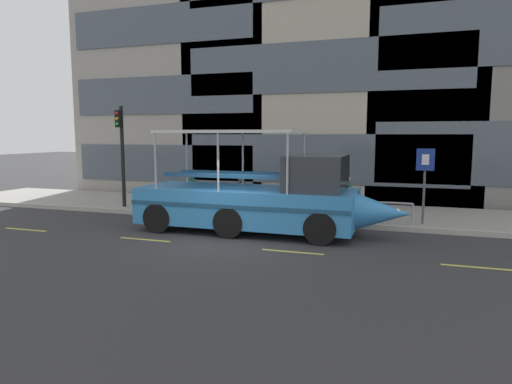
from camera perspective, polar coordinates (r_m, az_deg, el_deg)
name	(u,v)px	position (r m, az deg, el deg)	size (l,w,h in m)	color
ground_plane	(225,240)	(14.43, -3.97, -6.01)	(120.00, 120.00, 0.00)	#333335
sidewalk	(274,209)	(19.60, 2.29, -2.21)	(32.00, 4.80, 0.18)	#99968E
curb_edge	(256,220)	(17.26, -0.03, -3.50)	(32.00, 0.18, 0.18)	#B2ADA3
lane_centreline	(215,245)	(13.73, -5.23, -6.70)	(25.80, 0.12, 0.01)	#DBD64C
curb_guardrail	(265,203)	(17.40, 1.10, -1.37)	(10.86, 0.09, 0.78)	#9EA0A8
traffic_light_pole	(121,146)	(20.41, -16.57, 5.52)	(0.24, 0.46, 4.34)	black
parking_sign	(425,173)	(16.83, 20.47, 2.25)	(0.60, 0.12, 2.64)	#4C4F54
duck_tour_boat	(262,199)	(15.32, 0.72, -0.94)	(9.22, 2.68, 3.45)	#388CD1
pedestrian_near_bow	(347,192)	(17.80, 11.43, 0.00)	(0.31, 0.35, 1.53)	#47423D
pedestrian_mid_left	(292,188)	(18.38, 4.51, 0.52)	(0.24, 0.46, 1.63)	#47423D
pedestrian_mid_right	(241,187)	(18.77, -1.85, 0.59)	(0.34, 0.35, 1.58)	#1E2338
pedestrian_near_stern	(191,187)	(19.55, -8.12, 0.65)	(0.25, 0.41, 1.51)	#47423D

